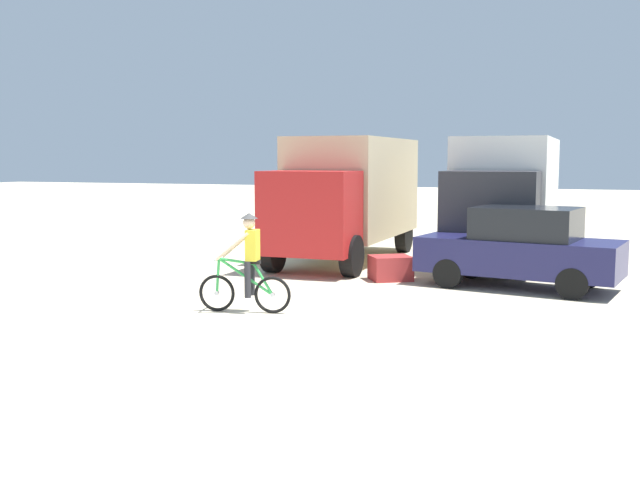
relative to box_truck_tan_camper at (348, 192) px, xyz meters
name	(u,v)px	position (x,y,z in m)	size (l,w,h in m)	color
ground_plane	(269,327)	(1.30, -8.20, -1.87)	(120.00, 120.00, 0.00)	beige
box_truck_tan_camper	(348,192)	(0.00, 0.00, 0.00)	(2.44, 6.77, 3.35)	#CCB78E
box_truck_white_box	(505,192)	(4.06, 1.41, 0.00)	(2.47, 6.78, 3.35)	white
sedan_parked	(521,248)	(4.89, -2.92, -0.99)	(4.45, 2.48, 1.76)	#1E1E4C
cyclist_orange_shirt	(247,267)	(0.47, -7.27, -1.03)	(1.71, 0.55, 1.82)	black
supply_crate	(391,268)	(1.99, -2.88, -1.59)	(0.75, 0.90, 0.56)	#9E2D2D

